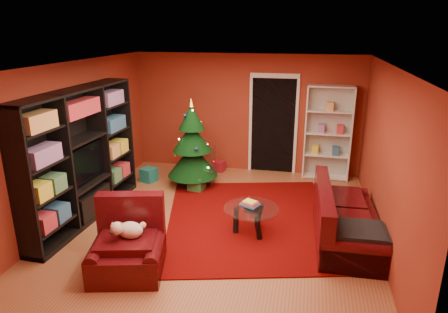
% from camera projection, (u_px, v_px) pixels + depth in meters
% --- Properties ---
extents(floor, '(5.00, 5.50, 0.05)m').
position_uv_depth(floor, '(219.00, 225.00, 6.68)').
color(floor, brown).
rests_on(floor, ground).
extents(ceiling, '(5.00, 5.50, 0.05)m').
position_uv_depth(ceiling, '(218.00, 63.00, 5.86)').
color(ceiling, silver).
rests_on(ceiling, wall_back).
extents(wall_back, '(5.00, 0.05, 2.60)m').
position_uv_depth(wall_back, '(247.00, 113.00, 8.85)').
color(wall_back, maroon).
rests_on(wall_back, ground).
extents(wall_left, '(0.05, 5.50, 2.60)m').
position_uv_depth(wall_left, '(74.00, 140.00, 6.78)').
color(wall_left, maroon).
rests_on(wall_left, ground).
extents(wall_right, '(0.05, 5.50, 2.60)m').
position_uv_depth(wall_right, '(389.00, 160.00, 5.76)').
color(wall_right, maroon).
rests_on(wall_right, ground).
extents(doorway, '(1.06, 0.60, 2.16)m').
position_uv_depth(doorway, '(273.00, 126.00, 8.76)').
color(doorway, black).
rests_on(doorway, floor).
extents(rug, '(3.58, 3.92, 0.02)m').
position_uv_depth(rug, '(253.00, 219.00, 6.78)').
color(rug, '#5E0403').
rests_on(rug, floor).
extents(media_unit, '(0.54, 2.89, 2.20)m').
position_uv_depth(media_unit, '(81.00, 156.00, 6.56)').
color(media_unit, black).
rests_on(media_unit, floor).
extents(christmas_tree, '(1.05, 1.05, 1.83)m').
position_uv_depth(christmas_tree, '(192.00, 144.00, 8.02)').
color(christmas_tree, black).
rests_on(christmas_tree, floor).
extents(gift_box_teal, '(0.36, 0.36, 0.29)m').
position_uv_depth(gift_box_teal, '(149.00, 175.00, 8.46)').
color(gift_box_teal, '#167270').
rests_on(gift_box_teal, floor).
extents(gift_box_green, '(0.33, 0.33, 0.29)m').
position_uv_depth(gift_box_green, '(197.00, 183.00, 7.99)').
color(gift_box_green, '#2C6D31').
rests_on(gift_box_green, floor).
extents(gift_box_red, '(0.28, 0.28, 0.24)m').
position_uv_depth(gift_box_red, '(219.00, 166.00, 9.06)').
color(gift_box_red, maroon).
rests_on(gift_box_red, floor).
extents(white_bookshelf, '(0.96, 0.36, 2.05)m').
position_uv_depth(white_bookshelf, '(328.00, 133.00, 8.40)').
color(white_bookshelf, white).
rests_on(white_bookshelf, floor).
extents(armchair, '(1.21, 1.21, 0.79)m').
position_uv_depth(armchair, '(127.00, 245.00, 5.25)').
color(armchair, '#38070B').
rests_on(armchair, rug).
extents(dog, '(0.46, 0.39, 0.26)m').
position_uv_depth(dog, '(130.00, 230.00, 5.24)').
color(dog, beige).
rests_on(dog, armchair).
extents(sofa, '(0.97, 2.03, 0.86)m').
position_uv_depth(sofa, '(347.00, 214.00, 6.04)').
color(sofa, '#38070B').
rests_on(sofa, rug).
extents(coffee_table, '(1.15, 1.15, 0.54)m').
position_uv_depth(coffee_table, '(251.00, 220.00, 6.29)').
color(coffee_table, gray).
rests_on(coffee_table, rug).
extents(acrylic_chair, '(0.43, 0.46, 0.76)m').
position_uv_depth(acrylic_chair, '(205.00, 169.00, 8.10)').
color(acrylic_chair, '#66605B').
rests_on(acrylic_chair, rug).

